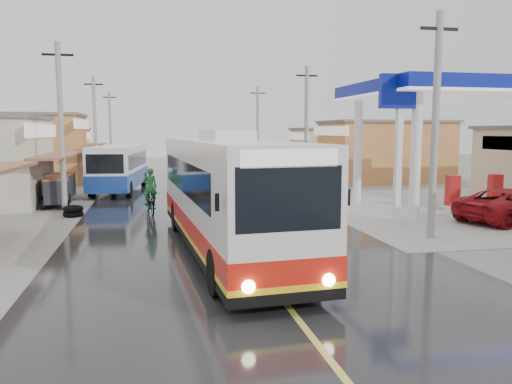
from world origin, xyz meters
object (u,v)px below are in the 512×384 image
tricycle_near (60,186)px  tyre_stack (73,211)px  coach_bus (225,194)px  tricycle_far (56,191)px  jeepney (512,205)px  second_bus (120,167)px  cyclist (150,199)px

tricycle_near → tyre_stack: tricycle_near is taller
coach_bus → tricycle_far: 13.03m
coach_bus → jeepney: coach_bus is taller
coach_bus → tyre_stack: size_ratio=13.58×
second_bus → cyclist: 9.48m
tricycle_near → tricycle_far: size_ratio=1.06×
second_bus → tricycle_far: 6.95m
cyclist → tricycle_far: cyclist is taller
tricycle_far → jeepney: bearing=-31.4°
jeepney → tyre_stack: jeepney is taller
coach_bus → second_bus: coach_bus is taller
coach_bus → cyclist: 8.40m
cyclist → tricycle_near: size_ratio=1.03×
second_bus → tricycle_far: size_ratio=4.53×
second_bus → cyclist: bearing=-71.5°
tyre_stack → tricycle_near: bearing=104.9°
coach_bus → tricycle_near: coach_bus is taller
second_bus → tricycle_near: (-2.93, -4.12, -0.69)m
second_bus → tyre_stack: size_ratio=9.83×
tyre_stack → jeepney: bearing=-16.1°
cyclist → tricycle_near: (-4.83, 5.13, 0.18)m
jeepney → tricycle_far: (-19.84, 8.26, 0.15)m
coach_bus → tyre_stack: coach_bus is taller
second_bus → cyclist: second_bus is taller
tricycle_far → tricycle_near: bearing=85.0°
tyre_stack → coach_bus: bearing=-53.8°
coach_bus → tricycle_near: 14.99m
second_bus → tyre_stack: second_bus is taller
cyclist → tyre_stack: 3.51m
coach_bus → tyre_stack: (-5.86, 8.01, -1.63)m
tricycle_near → coach_bus: bearing=-58.6°
second_bus → tricycle_near: second_bus is taller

